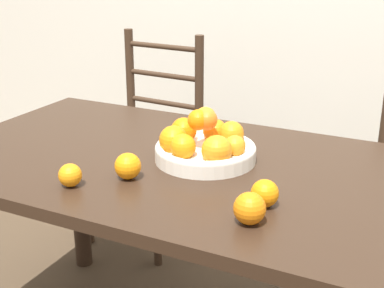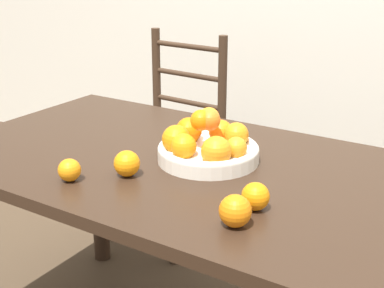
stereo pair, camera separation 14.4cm
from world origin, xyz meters
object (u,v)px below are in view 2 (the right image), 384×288
orange_loose_2 (127,163)px  orange_loose_3 (255,196)px  fruit_bowl (207,146)px  orange_loose_1 (69,170)px  orange_loose_0 (235,211)px  chair_left (170,139)px

orange_loose_2 → orange_loose_3: orange_loose_2 is taller
fruit_bowl → orange_loose_1: (-0.23, -0.31, -0.02)m
fruit_bowl → orange_loose_0: size_ratio=3.96×
chair_left → orange_loose_2: bearing=-58.1°
orange_loose_0 → orange_loose_2: size_ratio=1.04×
orange_loose_2 → chair_left: chair_left is taller
orange_loose_3 → chair_left: chair_left is taller
orange_loose_2 → orange_loose_3: (0.38, 0.01, -0.00)m
orange_loose_0 → orange_loose_2: orange_loose_0 is taller
orange_loose_0 → orange_loose_3: bearing=88.6°
orange_loose_0 → orange_loose_3: 0.10m
fruit_bowl → orange_loose_2: bearing=-121.0°
orange_loose_1 → orange_loose_2: 0.15m
orange_loose_0 → chair_left: (-0.85, 0.97, -0.28)m
orange_loose_0 → fruit_bowl: bearing=130.0°
orange_loose_2 → chair_left: (-0.47, 0.88, -0.28)m
orange_loose_2 → orange_loose_3: bearing=0.8°
orange_loose_2 → chair_left: bearing=118.2°
orange_loose_1 → chair_left: (-0.37, 0.99, -0.28)m
orange_loose_2 → orange_loose_3: 0.38m
orange_loose_0 → chair_left: size_ratio=0.08×
orange_loose_3 → orange_loose_1: bearing=-167.0°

